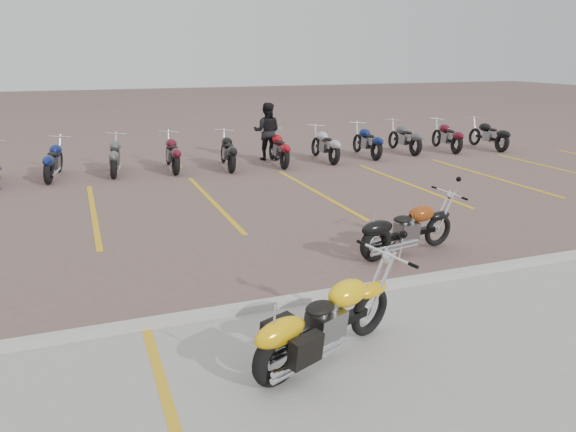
% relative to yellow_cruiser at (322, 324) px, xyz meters
% --- Properties ---
extents(ground, '(100.00, 100.00, 0.00)m').
position_rel_yellow_cruiser_xyz_m(ground, '(0.50, 3.49, -0.45)').
color(ground, brown).
rests_on(ground, ground).
extents(concrete_apron, '(60.00, 5.00, 0.01)m').
position_rel_yellow_cruiser_xyz_m(concrete_apron, '(0.50, -1.01, -0.45)').
color(concrete_apron, '#9E9B93').
rests_on(concrete_apron, ground).
extents(curb, '(60.00, 0.18, 0.12)m').
position_rel_yellow_cruiser_xyz_m(curb, '(0.50, 1.49, -0.39)').
color(curb, '#ADAAA3').
rests_on(curb, ground).
extents(parking_stripes, '(38.00, 5.50, 0.01)m').
position_rel_yellow_cruiser_xyz_m(parking_stripes, '(0.50, 7.49, -0.45)').
color(parking_stripes, gold).
rests_on(parking_stripes, ground).
extents(yellow_cruiser, '(2.08, 1.01, 0.91)m').
position_rel_yellow_cruiser_xyz_m(yellow_cruiser, '(0.00, 0.00, 0.00)').
color(yellow_cruiser, black).
rests_on(yellow_cruiser, ground).
extents(flame_cruiser, '(2.05, 0.50, 0.85)m').
position_rel_yellow_cruiser_xyz_m(flame_cruiser, '(2.80, 2.72, -0.03)').
color(flame_cruiser, black).
rests_on(flame_cruiser, ground).
extents(person_b, '(1.13, 1.04, 1.87)m').
position_rel_yellow_cruiser_xyz_m(person_b, '(3.49, 12.24, 0.48)').
color(person_b, black).
rests_on(person_b, ground).
extents(bg_bike_row, '(20.62, 2.05, 1.10)m').
position_rel_yellow_cruiser_xyz_m(bg_bike_row, '(1.87, 11.60, 0.10)').
color(bg_bike_row, black).
rests_on(bg_bike_row, ground).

